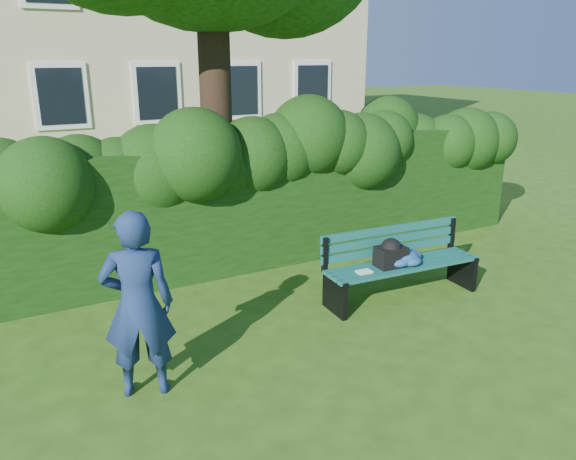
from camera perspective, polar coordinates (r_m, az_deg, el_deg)
ground at (r=6.65m, az=2.53°, el=-9.20°), size 80.00×80.00×0.00m
hedge at (r=8.17m, az=-5.42°, el=2.60°), size 10.00×1.00×1.80m
park_bench at (r=7.20m, az=11.20°, el=-3.06°), size 2.09×0.68×0.89m
man_reading at (r=5.15m, az=-15.01°, el=-7.37°), size 0.73×0.58×1.74m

